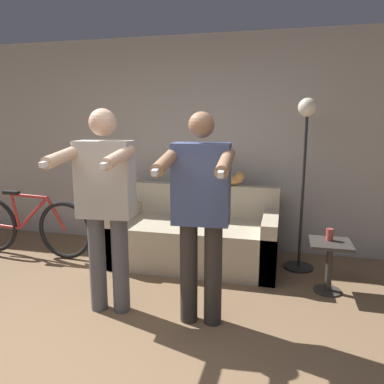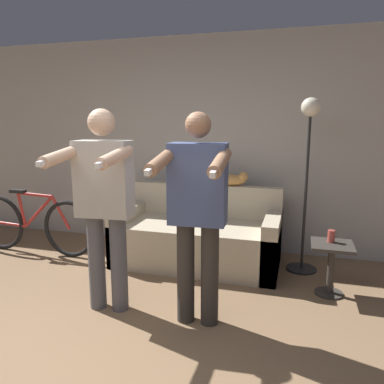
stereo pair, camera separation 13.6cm
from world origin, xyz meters
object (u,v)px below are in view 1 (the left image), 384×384
floor_lamp (305,153)px  bicycle (28,226)px  couch (196,238)px  cup (330,235)px  person_right (201,207)px  cat (227,179)px  side_table (330,257)px  person_left (105,198)px

floor_lamp → bicycle: floor_lamp is taller
couch → cup: (1.38, -0.37, 0.26)m
person_right → bicycle: (-2.33, 1.00, -0.60)m
cat → bicycle: 2.43m
side_table → couch: bearing=163.3°
couch → floor_lamp: (1.14, 0.11, 0.97)m
person_right → cat: (-0.04, 1.58, -0.03)m
couch → floor_lamp: size_ratio=0.99×
couch → side_table: couch is taller
couch → cup: size_ratio=15.94×
person_left → couch: bearing=65.0°
person_left → floor_lamp: (1.59, 1.36, 0.28)m
couch → cup: couch is taller
floor_lamp → side_table: 1.09m
floor_lamp → side_table: bearing=-64.8°
person_right → cup: person_right is taller
side_table → bicycle: (-3.38, 0.17, 0.01)m
person_right → cat: person_right is taller
person_left → floor_lamp: 2.11m
couch → person_right: 1.45m
cat → side_table: size_ratio=1.10×
person_right → side_table: bearing=35.0°
person_left → floor_lamp: bearing=35.6°
person_right → cup: (1.04, 0.87, -0.41)m
floor_lamp → cup: size_ratio=16.09×
person_left → person_right: (0.79, -0.00, -0.02)m
floor_lamp → cup: floor_lamp is taller
person_left → bicycle: size_ratio=1.01×
side_table → floor_lamp: bearing=115.2°
cup → bicycle: bearing=177.9°
cat → person_right: bearing=-88.6°
side_table → cup: bearing=104.2°
couch → person_right: (0.33, -1.25, 0.67)m
floor_lamp → couch: bearing=-174.2°
bicycle → person_right: bearing=-23.2°
person_right → bicycle: 2.60m
couch → cat: 0.78m
cat → cup: 1.34m
person_right → bicycle: size_ratio=0.99×
couch → bicycle: 2.01m
person_left → person_right: person_left is taller
side_table → cup: (-0.01, 0.04, 0.21)m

